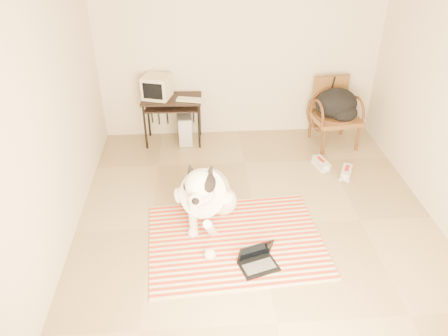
{
  "coord_description": "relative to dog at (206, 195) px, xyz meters",
  "views": [
    {
      "loc": [
        -0.62,
        -3.73,
        3.14
      ],
      "look_at": [
        -0.37,
        0.01,
        0.76
      ],
      "focal_mm": 35.0,
      "sensor_mm": 36.0,
      "label": 1
    }
  ],
  "objects": [
    {
      "name": "floor",
      "position": [
        0.56,
        -0.08,
        -0.38
      ],
      "size": [
        4.5,
        4.5,
        0.0
      ],
      "primitive_type": "plane",
      "color": "#97815C",
      "rests_on": "ground"
    },
    {
      "name": "wall_back",
      "position": [
        0.56,
        2.17,
        0.97
      ],
      "size": [
        4.5,
        0.0,
        4.5
      ],
      "primitive_type": "plane",
      "rotation": [
        1.57,
        0.0,
        0.0
      ],
      "color": "beige",
      "rests_on": "floor"
    },
    {
      "name": "wall_front",
      "position": [
        0.56,
        -2.33,
        0.97
      ],
      "size": [
        4.5,
        0.0,
        4.5
      ],
      "primitive_type": "plane",
      "rotation": [
        -1.57,
        0.0,
        0.0
      ],
      "color": "beige",
      "rests_on": "floor"
    },
    {
      "name": "wall_left",
      "position": [
        -1.44,
        -0.08,
        0.97
      ],
      "size": [
        0.0,
        4.5,
        4.5
      ],
      "primitive_type": "plane",
      "rotation": [
        1.57,
        0.0,
        1.57
      ],
      "color": "beige",
      "rests_on": "floor"
    },
    {
      "name": "rug",
      "position": [
        0.3,
        -0.33,
        -0.37
      ],
      "size": [
        1.91,
        1.51,
        0.02
      ],
      "color": "red",
      "rests_on": "floor"
    },
    {
      "name": "dog",
      "position": [
        0.0,
        0.0,
        0.0
      ],
      "size": [
        0.65,
        1.33,
        0.96
      ],
      "color": "white",
      "rests_on": "rug"
    },
    {
      "name": "laptop",
      "position": [
        0.47,
        -0.71,
        -0.3
      ],
      "size": [
        0.42,
        0.36,
        0.25
      ],
      "color": "black",
      "rests_on": "rug"
    },
    {
      "name": "computer_desk",
      "position": [
        -0.42,
        1.89,
        0.22
      ],
      "size": [
        0.85,
        0.49,
        0.69
      ],
      "color": "black",
      "rests_on": "floor"
    },
    {
      "name": "crt_monitor",
      "position": [
        -0.61,
        1.94,
        0.47
      ],
      "size": [
        0.43,
        0.42,
        0.32
      ],
      "color": "#C3B899",
      "rests_on": "computer_desk"
    },
    {
      "name": "desk_keyboard",
      "position": [
        -0.16,
        1.8,
        0.32
      ],
      "size": [
        0.38,
        0.22,
        0.02
      ],
      "primitive_type": "cube",
      "rotation": [
        0.0,
        0.0,
        -0.24
      ],
      "color": "#C3B899",
      "rests_on": "computer_desk"
    },
    {
      "name": "pc_tower",
      "position": [
        -0.26,
        1.93,
        -0.16
      ],
      "size": [
        0.23,
        0.48,
        0.44
      ],
      "color": "#4F4F52",
      "rests_on": "floor"
    },
    {
      "name": "rattan_chair",
      "position": [
        1.89,
        1.75,
        0.09
      ],
      "size": [
        0.69,
        0.67,
        0.94
      ],
      "color": "brown",
      "rests_on": "floor"
    },
    {
      "name": "backpack",
      "position": [
        1.89,
        1.66,
        0.25
      ],
      "size": [
        0.58,
        0.52,
        0.43
      ],
      "color": "black",
      "rests_on": "rattan_chair"
    },
    {
      "name": "sneaker_left",
      "position": [
        1.57,
        1.06,
        -0.33
      ],
      "size": [
        0.21,
        0.33,
        0.11
      ],
      "color": "silver",
      "rests_on": "floor"
    },
    {
      "name": "sneaker_right",
      "position": [
        1.84,
        0.83,
        -0.33
      ],
      "size": [
        0.24,
        0.33,
        0.11
      ],
      "color": "silver",
      "rests_on": "floor"
    }
  ]
}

